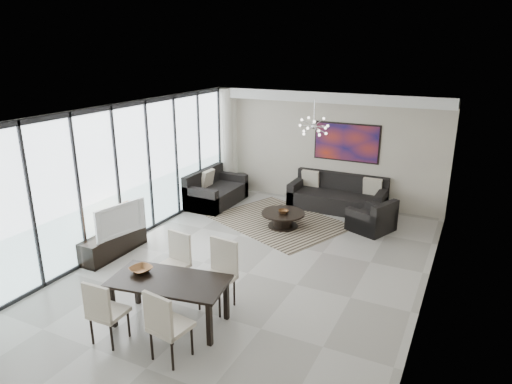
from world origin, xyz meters
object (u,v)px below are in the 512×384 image
Objects in this scene: coffee_table at (283,219)px; television at (118,219)px; tv_console at (114,243)px; dining_table at (169,285)px; sofa_main at (338,198)px.

television is (-2.30, -2.81, 0.59)m from coffee_table.
tv_console is 0.81× the size of dining_table.
coffee_table is 3.74m from tv_console.
television reaches higher than sofa_main.
dining_table is (-0.02, -4.24, 0.43)m from coffee_table.
sofa_main is at bearing -21.26° from television.
coffee_table is 0.66× the size of tv_console.
coffee_table is 0.54× the size of dining_table.
tv_console is (-2.46, -2.82, 0.04)m from coffee_table.
dining_table is at bearing -97.54° from sofa_main.
television is (-3.07, -4.53, 0.49)m from sofa_main.
television is (0.16, 0.01, 0.55)m from tv_console.
sofa_main is 1.29× the size of dining_table.
dining_table is at bearing -30.28° from tv_console.
dining_table is (-0.79, -5.96, 0.34)m from sofa_main.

